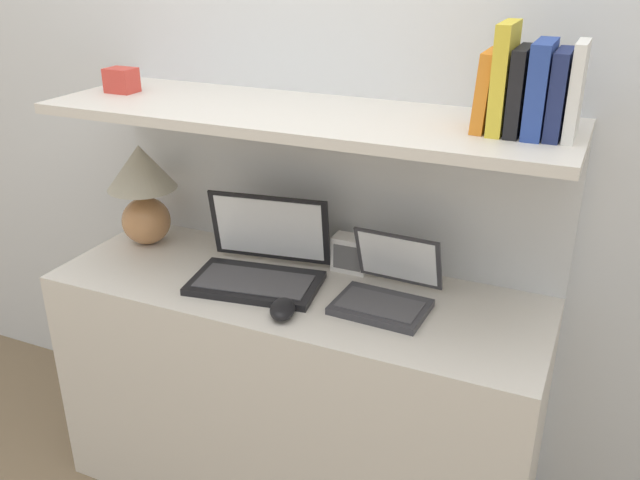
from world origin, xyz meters
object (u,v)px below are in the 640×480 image
at_px(table_lamp, 143,186).
at_px(book_orange, 487,91).
at_px(book_white, 576,91).
at_px(computer_mouse, 282,309).
at_px(laptop_small, 387,290).
at_px(shelf_gadget, 121,80).
at_px(router_box, 351,254).
at_px(book_navy, 559,94).
at_px(book_blue, 540,89).
at_px(book_black, 520,91).
at_px(laptop_large, 260,264).
at_px(book_yellow, 504,78).

bearing_deg(table_lamp, book_orange, -1.56).
bearing_deg(book_white, computer_mouse, -160.78).
xyz_separation_m(laptop_small, computer_mouse, (-0.23, -0.18, -0.02)).
xyz_separation_m(table_lamp, shelf_gadget, (-0.01, -0.03, 0.34)).
bearing_deg(router_box, computer_mouse, -100.58).
bearing_deg(book_navy, computer_mouse, -159.74).
relative_size(router_box, book_navy, 0.56).
relative_size(book_navy, book_blue, 0.92).
bearing_deg(book_blue, book_black, 180.00).
bearing_deg(laptop_small, router_box, 137.10).
relative_size(table_lamp, book_white, 1.54).
xyz_separation_m(laptop_large, book_white, (0.79, 0.06, 0.56)).
bearing_deg(book_white, book_navy, 180.00).
height_order(book_navy, book_blue, book_blue).
xyz_separation_m(laptop_large, book_black, (0.67, 0.06, 0.55)).
bearing_deg(book_blue, book_navy, 0.00).
xyz_separation_m(book_navy, book_blue, (-0.04, 0.00, 0.01)).
bearing_deg(book_yellow, table_lamp, 178.50).
xyz_separation_m(router_box, book_black, (0.45, -0.11, 0.55)).
relative_size(laptop_large, laptop_small, 1.57).
bearing_deg(book_yellow, book_black, 0.00).
bearing_deg(laptop_large, book_orange, 5.41).
bearing_deg(laptop_small, laptop_large, -178.21).
height_order(book_navy, book_black, book_black).
bearing_deg(shelf_gadget, book_yellow, 0.00).
distance_m(laptop_large, book_blue, 0.91).
xyz_separation_m(book_white, book_black, (-0.12, 0.00, -0.01)).
distance_m(router_box, book_blue, 0.75).
distance_m(book_blue, book_black, 0.05).
relative_size(laptop_small, computer_mouse, 2.09).
relative_size(table_lamp, computer_mouse, 2.69).
bearing_deg(book_orange, book_black, 0.00).
distance_m(computer_mouse, book_white, 0.89).
bearing_deg(laptop_small, book_navy, 6.81).
xyz_separation_m(router_box, book_white, (0.57, -0.11, 0.56)).
height_order(router_box, shelf_gadget, shelf_gadget).
distance_m(laptop_small, computer_mouse, 0.29).
xyz_separation_m(book_blue, shelf_gadget, (-1.20, 0.00, -0.07)).
xyz_separation_m(book_white, book_blue, (-0.08, 0.00, -0.00)).
distance_m(book_navy, book_orange, 0.16).
bearing_deg(book_black, book_yellow, 180.00).
bearing_deg(book_blue, router_box, 167.34).
xyz_separation_m(book_blue, book_yellow, (-0.08, 0.00, 0.02)).
bearing_deg(shelf_gadget, router_box, 9.04).
distance_m(router_box, book_yellow, 0.71).
distance_m(computer_mouse, shelf_gadget, 0.85).
bearing_deg(book_navy, shelf_gadget, 180.00).
distance_m(laptop_large, shelf_gadget, 0.69).
distance_m(laptop_small, router_box, 0.23).
bearing_deg(shelf_gadget, book_white, 0.00).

